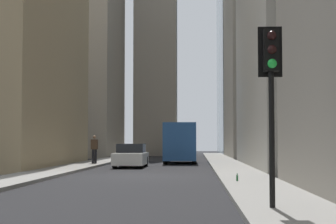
# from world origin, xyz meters

# --- Properties ---
(ground_plane) EXTENTS (135.00, 135.00, 0.00)m
(ground_plane) POSITION_xyz_m (0.00, 0.00, 0.00)
(ground_plane) COLOR black
(sidewalk_right) EXTENTS (90.00, 2.20, 0.14)m
(sidewalk_right) POSITION_xyz_m (0.00, 4.50, 0.07)
(sidewalk_right) COLOR gray
(sidewalk_right) RESTS_ON ground_plane
(sidewalk_left) EXTENTS (90.00, 2.20, 0.14)m
(sidewalk_left) POSITION_xyz_m (0.00, -4.50, 0.07)
(sidewalk_left) COLOR gray
(sidewalk_left) RESTS_ON ground_plane
(building_left_midfar) EXTENTS (18.04, 10.00, 18.81)m
(building_left_midfar) POSITION_xyz_m (8.28, -10.60, 9.41)
(building_left_midfar) COLOR #B7B2A5
(building_left_midfar) RESTS_ON ground_plane
(building_left_far) EXTENTS (16.06, 10.50, 25.60)m
(building_left_far) POSITION_xyz_m (28.99, -10.59, 12.81)
(building_left_far) COLOR #A8A091
(building_left_far) RESTS_ON ground_plane
(building_right_far) EXTENTS (12.70, 10.00, 20.62)m
(building_right_far) POSITION_xyz_m (31.48, 10.60, 10.31)
(building_right_far) COLOR gray
(building_right_far) RESTS_ON ground_plane
(church_spire) EXTENTS (5.13, 5.13, 32.09)m
(church_spire) POSITION_xyz_m (37.23, 1.97, 16.80)
(church_spire) COLOR gray
(church_spire) RESTS_ON ground_plane
(delivery_truck) EXTENTS (6.46, 2.25, 2.84)m
(delivery_truck) POSITION_xyz_m (15.13, -1.40, 1.46)
(delivery_truck) COLOR #285699
(delivery_truck) RESTS_ON ground_plane
(sedan_white) EXTENTS (4.30, 1.78, 1.42)m
(sedan_white) POSITION_xyz_m (8.17, 1.40, 0.66)
(sedan_white) COLOR silver
(sedan_white) RESTS_ON ground_plane
(traffic_light_foreground) EXTENTS (0.43, 0.52, 3.89)m
(traffic_light_foreground) POSITION_xyz_m (-13.27, -4.10, 2.99)
(traffic_light_foreground) COLOR black
(traffic_light_foreground) RESTS_ON sidewalk_left
(pedestrian) EXTENTS (0.26, 0.44, 1.81)m
(pedestrian) POSITION_xyz_m (10.72, 4.09, 1.13)
(pedestrian) COLOR black
(pedestrian) RESTS_ON sidewalk_right
(discarded_bottle) EXTENTS (0.07, 0.07, 0.27)m
(discarded_bottle) POSITION_xyz_m (-5.25, -3.95, 0.25)
(discarded_bottle) COLOR #236033
(discarded_bottle) RESTS_ON sidewalk_left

